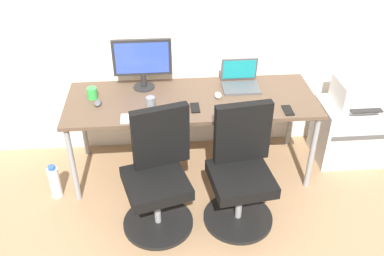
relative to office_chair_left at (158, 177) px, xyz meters
The scene contains 18 objects.
ground_plane 0.79m from the office_chair_left, 63.55° to the left, with size 5.28×5.28×0.00m, color #9E7A56.
back_wall 1.39m from the office_chair_left, 74.06° to the left, with size 4.40×0.04×2.60m, color silver.
desk 0.71m from the office_chair_left, 63.55° to the left, with size 2.03×0.72×0.73m.
office_chair_left is the anchor object (origin of this frame).
office_chair_right 0.61m from the office_chair_left, ahead, with size 0.54×0.54×0.94m.
side_cabinet 1.87m from the office_chair_left, 21.11° to the left, with size 0.58×0.45×0.55m.
printer 1.88m from the office_chair_left, 21.08° to the left, with size 0.38×0.40×0.24m.
water_bottle_on_floor 0.96m from the office_chair_left, 158.73° to the left, with size 0.09×0.09×0.31m.
desktop_monitor 0.99m from the office_chair_left, 96.41° to the left, with size 0.48×0.18×0.43m.
open_laptop 1.12m from the office_chair_left, 46.80° to the left, with size 0.31×0.26×0.23m.
keyboard_by_monitor 0.46m from the office_chair_left, 106.23° to the left, with size 0.34×0.12×0.02m, color #B7B7B7.
keyboard_by_laptop 0.83m from the office_chair_left, 25.02° to the left, with size 0.34×0.12×0.02m, color silver.
mouse_by_monitor 0.79m from the office_chair_left, 129.28° to the left, with size 0.06×0.10×0.03m, color #515156.
mouse_by_laptop 0.85m from the office_chair_left, 49.50° to the left, with size 0.06×0.10×0.03m, color silver.
coffee_mug 0.91m from the office_chair_left, 127.32° to the left, with size 0.08×0.08×0.09m, color green.
pen_cup 0.58m from the office_chair_left, 94.29° to the left, with size 0.07×0.07×0.10m, color slate.
phone_near_monitor 1.12m from the office_chair_left, 18.36° to the left, with size 0.07×0.14×0.01m, color black.
phone_near_laptop 0.62m from the office_chair_left, 54.62° to the left, with size 0.07×0.14×0.01m, color black.
Camera 1 is at (-0.24, -3.02, 2.48)m, focal length 40.17 mm.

